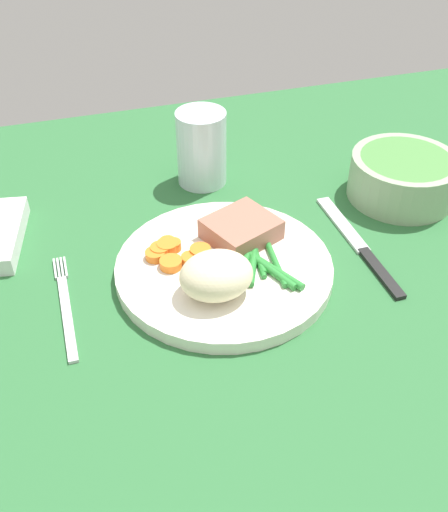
{
  "coord_description": "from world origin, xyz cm",
  "views": [
    {
      "loc": [
        -16.45,
        -49.65,
        46.08
      ],
      "look_at": [
        -1.4,
        -1.11,
        4.6
      ],
      "focal_mm": 40.9,
      "sensor_mm": 36.0,
      "label": 1
    }
  ],
  "objects": [
    {
      "name": "dining_table",
      "position": [
        0.0,
        0.0,
        1.0
      ],
      "size": [
        120.0,
        90.0,
        2.0
      ],
      "color": "#2D6B38",
      "rests_on": "ground"
    },
    {
      "name": "dinner_plate",
      "position": [
        -1.4,
        -1.11,
        2.8
      ],
      "size": [
        24.79,
        24.79,
        1.6
      ],
      "primitive_type": "cylinder",
      "color": "white",
      "rests_on": "dining_table"
    },
    {
      "name": "meat_portion",
      "position": [
        1.95,
        2.8,
        4.87
      ],
      "size": [
        9.81,
        9.36,
        2.54
      ],
      "primitive_type": "cube",
      "rotation": [
        0.0,
        0.0,
        0.39
      ],
      "color": "#A86B56",
      "rests_on": "dinner_plate"
    },
    {
      "name": "mashed_potatoes",
      "position": [
        -3.63,
        -5.57,
        5.99
      ],
      "size": [
        7.87,
        6.6,
        4.78
      ],
      "primitive_type": "ellipsoid",
      "color": "beige",
      "rests_on": "dinner_plate"
    },
    {
      "name": "carrot_slices",
      "position": [
        -6.53,
        1.84,
        4.14
      ],
      "size": [
        7.37,
        5.62,
        1.24
      ],
      "color": "orange",
      "rests_on": "dinner_plate"
    },
    {
      "name": "green_beans",
      "position": [
        2.47,
        -3.06,
        4.0
      ],
      "size": [
        7.03,
        10.17,
        0.9
      ],
      "color": "#2D8C38",
      "rests_on": "dinner_plate"
    },
    {
      "name": "fork",
      "position": [
        -19.37,
        -1.37,
        2.2
      ],
      "size": [
        1.44,
        16.6,
        0.4
      ],
      "rotation": [
        0.0,
        0.0,
        0.02
      ],
      "color": "silver",
      "rests_on": "dining_table"
    },
    {
      "name": "knife",
      "position": [
        15.81,
        -1.39,
        2.2
      ],
      "size": [
        1.7,
        20.5,
        0.64
      ],
      "rotation": [
        0.0,
        0.0,
        -0.06
      ],
      "color": "black",
      "rests_on": "dining_table"
    },
    {
      "name": "water_glass",
      "position": [
        1.64,
        19.08,
        6.4
      ],
      "size": [
        6.83,
        6.83,
        10.39
      ],
      "color": "silver",
      "rests_on": "dining_table"
    },
    {
      "name": "salad_bowl",
      "position": [
        26.27,
        7.3,
        5.32
      ],
      "size": [
        14.18,
        14.18,
        5.88
      ],
      "color": "#99B28C",
      "rests_on": "dining_table"
    }
  ]
}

